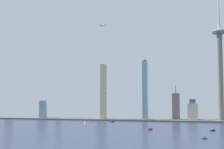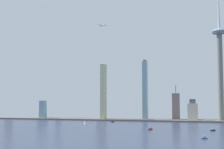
{
  "view_description": "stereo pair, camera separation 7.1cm",
  "coord_description": "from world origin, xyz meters",
  "views": [
    {
      "loc": [
        277.27,
        -404.73,
        51.1
      ],
      "look_at": [
        14.89,
        463.7,
        126.68
      ],
      "focal_mm": 52.9,
      "sensor_mm": 36.0,
      "label": 1
    },
    {
      "loc": [
        277.34,
        -404.71,
        51.1
      ],
      "look_at": [
        14.89,
        463.7,
        126.68
      ],
      "focal_mm": 52.9,
      "sensor_mm": 36.0,
      "label": 2
    }
  ],
  "objects": [
    {
      "name": "ground_plane",
      "position": [
        0.0,
        0.0,
        0.0
      ],
      "size": [
        6000.0,
        6000.0,
        0.0
      ],
      "primitive_type": "plane",
      "color": "#2E3751"
    },
    {
      "name": "waterfront_pier",
      "position": [
        0.0,
        489.75,
        1.9
      ],
      "size": [
        912.36,
        76.1,
        3.81
      ],
      "primitive_type": "cube",
      "color": "#635A54",
      "rests_on": "ground"
    },
    {
      "name": "observation_tower",
      "position": [
        300.37,
        494.48,
        168.49
      ],
      "size": [
        38.34,
        38.34,
        367.36
      ],
      "color": "slate",
      "rests_on": "ground"
    },
    {
      "name": "skyscraper_0",
      "position": [
        -14.67,
        477.62,
        78.65
      ],
      "size": [
        12.57,
        22.17,
        157.3
      ],
      "color": "beige",
      "rests_on": "ground"
    },
    {
      "name": "skyscraper_1",
      "position": [
        228.72,
        487.76,
        25.9
      ],
      "size": [
        25.5,
        19.14,
        58.49
      ],
      "color": "beige",
      "rests_on": "ground"
    },
    {
      "name": "skyscraper_2",
      "position": [
        -254.4,
        567.32,
        37.03
      ],
      "size": [
        25.62,
        23.23,
        77.05
      ],
      "color": "#91B7C7",
      "rests_on": "ground"
    },
    {
      "name": "skyscraper_3",
      "position": [
        181.59,
        526.85,
        37.53
      ],
      "size": [
        18.66,
        26.13,
        97.83
      ],
      "color": "slate",
      "rests_on": "ground"
    },
    {
      "name": "skyscraper_4",
      "position": [
        98.37,
        509.2,
        83.49
      ],
      "size": [
        12.69,
        19.13,
        169.88
      ],
      "color": "#80A5B0",
      "rests_on": "ground"
    },
    {
      "name": "skyscraper_5",
      "position": [
        -176.14,
        525.51,
        50.06
      ],
      "size": [
        13.08,
        12.4,
        100.13
      ],
      "color": "#ACC4C4",
      "rests_on": "ground"
    },
    {
      "name": "skyscraper_6",
      "position": [
        -334.91,
        499.72,
        57.17
      ],
      "size": [
        19.87,
        15.55,
        119.11
      ],
      "color": "#BCB7AE",
      "rests_on": "ground"
    },
    {
      "name": "skyscraper_8",
      "position": [
        -58.8,
        585.47,
        66.37
      ],
      "size": [
        21.16,
        19.7,
        132.73
      ],
      "color": "#ADB6D1",
      "rests_on": "ground"
    },
    {
      "name": "skyscraper_9",
      "position": [
        -211.83,
        494.37,
        27.49
      ],
      "size": [
        16.54,
        23.22,
        54.98
      ],
      "color": "#779EB9",
      "rests_on": "ground"
    },
    {
      "name": "boat_1",
      "position": [
        -18.56,
        346.09,
        1.7
      ],
      "size": [
        11.41,
        16.6,
        10.58
      ],
      "rotation": [
        0.0,
        0.0,
        1.96
      ],
      "color": "beige",
      "rests_on": "ground"
    },
    {
      "name": "boat_2",
      "position": [
        277.8,
        210.78,
        1.52
      ],
      "size": [
        8.96,
        7.24,
        9.15
      ],
      "rotation": [
        0.0,
        0.0,
        3.7
      ],
      "color": "#121E37",
      "rests_on": "ground"
    },
    {
      "name": "boat_3",
      "position": [
        -2.6,
        307.13,
        1.54
      ],
      "size": [
        7.37,
        6.8,
        10.79
      ],
      "rotation": [
        0.0,
        0.0,
        5.58
      ],
      "color": "white",
      "rests_on": "ground"
    },
    {
      "name": "boat_4",
      "position": [
        34.32,
        401.88,
        1.3
      ],
      "size": [
        14.18,
        16.02,
        3.61
      ],
      "rotation": [
        0.0,
        0.0,
        5.36
      ],
      "color": "#0E2B2C",
      "rests_on": "ground"
    },
    {
      "name": "boat_6",
      "position": [
        168.27,
        197.94,
        1.33
      ],
      "size": [
        6.88,
        14.92,
        8.06
      ],
      "rotation": [
        0.0,
        0.0,
        1.37
      ],
      "color": "#B5222D",
      "rests_on": "ground"
    },
    {
      "name": "boat_7",
      "position": [
        266.37,
        75.79,
        1.38
      ],
      "size": [
        9.15,
        4.44,
        7.06
      ],
      "rotation": [
        0.0,
        0.0,
        3.33
      ],
      "color": "#24478C",
      "rests_on": "ground"
    },
    {
      "name": "channel_buoy_0",
      "position": [
        0.64,
        208.27,
        1.11
      ],
      "size": [
        1.37,
        1.37,
        2.21
      ],
      "primitive_type": "cone",
      "color": "green",
      "rests_on": "ground"
    },
    {
      "name": "airplane",
      "position": [
        2.14,
        416.66,
        254.58
      ],
      "size": [
        22.88,
        22.93,
        7.45
      ],
      "rotation": [
        0.0,
        0.0,
        5.46
      ],
      "color": "silver"
    }
  ]
}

